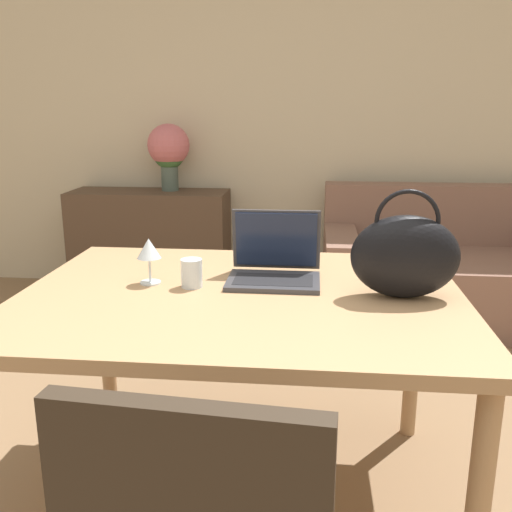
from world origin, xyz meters
TOP-DOWN VIEW (x-y plane):
  - wall_back at (0.00, 3.03)m, footprint 10.00×0.06m
  - dining_table at (-0.04, 0.56)m, footprint 1.40×1.07m
  - couch at (1.04, 2.48)m, footprint 1.56×0.91m
  - sideboard at (-0.98, 2.76)m, footprint 1.12×0.40m
  - laptop at (0.05, 0.72)m, footprint 0.31×0.26m
  - drinking_glass at (-0.21, 0.60)m, footprint 0.07×0.07m
  - wine_glass at (-0.35, 0.62)m, footprint 0.08×0.08m
  - handbag at (0.46, 0.56)m, footprint 0.33×0.15m
  - flower_vase at (-0.83, 2.81)m, footprint 0.29×0.29m

SIDE VIEW (x-z plane):
  - couch at x=1.04m, z-range -0.13..0.69m
  - sideboard at x=-0.98m, z-range 0.00..0.75m
  - dining_table at x=-0.04m, z-range 0.30..1.06m
  - drinking_glass at x=-0.21m, z-range 0.76..0.85m
  - laptop at x=0.05m, z-range 0.71..0.93m
  - wine_glass at x=-0.35m, z-range 0.79..0.95m
  - handbag at x=0.46m, z-range 0.72..1.06m
  - flower_vase at x=-0.83m, z-range 0.80..1.27m
  - wall_back at x=0.00m, z-range 0.00..2.70m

